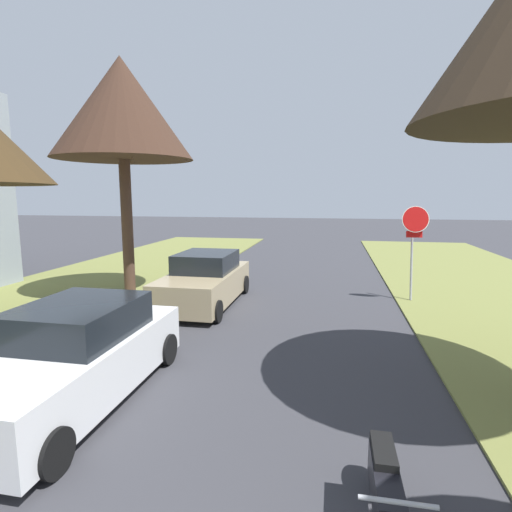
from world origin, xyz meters
name	(u,v)px	position (x,y,z in m)	size (l,w,h in m)	color
stop_sign_far	(414,233)	(4.04, 13.02, 2.17)	(0.81, 0.56, 2.94)	#9EA0A5
street_tree_left_mid_b	(122,109)	(-5.02, 12.12, 5.97)	(4.39, 4.39, 7.52)	#4D352A
parked_sedan_white	(75,357)	(-2.44, 5.52, 0.72)	(1.96, 4.41, 1.57)	white
parked_sedan_tan	(205,281)	(-2.21, 11.52, 0.72)	(1.96, 4.41, 1.57)	tan
parked_motorcycle	(385,496)	(2.15, 3.60, 0.48)	(0.60, 2.05, 0.97)	black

